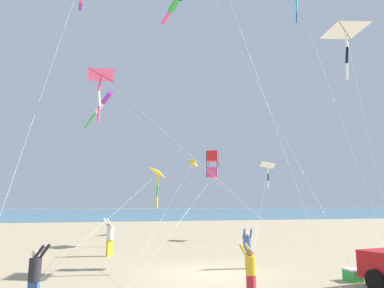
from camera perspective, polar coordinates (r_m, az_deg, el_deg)
The scene contains 14 objects.
ground_plane at distance 14.32m, azimuth 2.58°, elevation -20.36°, with size 600.00×600.00×0.00m, color tan.
ocean_water_strip at distance 178.46m, azimuth -14.52°, elevation -10.50°, with size 240.00×600.00×0.01m, color #386B84.
cooler_box at distance 14.07m, azimuth 24.75°, elevation -18.81°, with size 0.62×0.42×0.42m.
person_adult_flyer at distance 19.28m, azimuth -13.24°, elevation -14.26°, with size 0.62×0.69×1.94m.
person_child_green_jacket at distance 10.33m, azimuth -24.23°, elevation -18.69°, with size 0.49×0.56×1.60m.
person_child_grey_jacket at distance 15.38m, azimuth 8.96°, elevation -16.16°, with size 0.54×0.44×1.65m.
person_bystander_far at distance 10.69m, azimuth 9.52°, elevation -19.38°, with size 0.53×0.49×1.49m.
kite_windsock_magenta_far_left at distance 33.00m, azimuth 0.38°, elevation -3.28°, with size 16.03×7.80×6.72m.
kite_delta_yellow_midlevel at distance 28.25m, azimuth 12.32°, elevation -3.44°, with size 13.54×8.31×6.06m.
kite_delta_blue_topmost at distance 14.56m, azimuth -14.49°, elevation 10.74°, with size 7.01×7.17×7.92m.
kite_box_purple_drifting at distance 15.62m, azimuth 3.35°, elevation -3.36°, with size 3.68×4.27×4.98m.
kite_delta_orange_high_right at distance 18.41m, azimuth 23.69°, elevation 16.53°, with size 4.00×2.12×10.87m.
kite_windsock_long_streamer_left at distance 29.79m, azimuth -14.67°, elevation 5.94°, with size 20.38×10.07×11.29m.
kite_delta_small_distant at distance 23.59m, azimuth -5.46°, elevation -4.80°, with size 10.96×6.49×5.17m.
Camera 1 is at (-13.39, 4.39, 2.58)m, focal length 32.71 mm.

